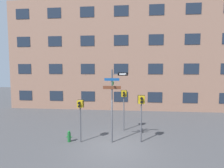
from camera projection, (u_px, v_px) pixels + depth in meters
ground_plane at (114, 146)px, 9.55m from camera, size 60.00×60.00×0.00m
building_facade at (121, 55)px, 17.83m from camera, size 24.00×0.64×11.40m
street_sign_pole at (113, 99)px, 9.87m from camera, size 1.40×0.88×4.20m
pedestrian_signal_left at (80, 109)px, 9.99m from camera, size 0.37×0.40×2.46m
pedestrian_signal_right at (141, 105)px, 9.95m from camera, size 0.41×0.40×2.73m
pedestrian_signal_across at (124, 99)px, 11.90m from camera, size 0.41×0.40×2.80m
fire_hydrant at (69, 136)px, 10.15m from camera, size 0.35×0.19×0.66m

